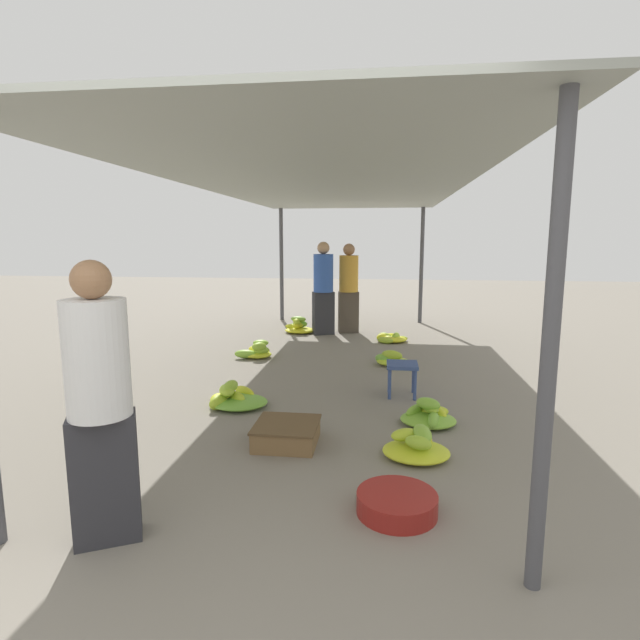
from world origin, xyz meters
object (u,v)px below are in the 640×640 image
shopper_walking_mid (349,287)px  crate_near (287,433)px  banana_pile_left_1 (257,351)px  banana_pile_right_1 (417,447)px  banana_pile_left_2 (298,327)px  banana_pile_left_0 (234,399)px  banana_pile_right_0 (390,338)px  stool (402,369)px  basin_black (397,503)px  banana_pile_right_3 (392,360)px  banana_pile_right_2 (429,415)px  shopper_walking_far (323,287)px  vendor_foreground (100,400)px

shopper_walking_mid → crate_near: bearing=-91.7°
banana_pile_left_1 → banana_pile_right_1: 3.82m
banana_pile_left_2 → crate_near: 5.16m
banana_pile_left_0 → banana_pile_right_0: (1.67, 3.58, -0.02)m
banana_pile_right_1 → shopper_walking_mid: shopper_walking_mid is taller
stool → basin_black: stool is taller
banana_pile_right_3 → crate_near: size_ratio=0.99×
banana_pile_left_2 → banana_pile_right_2: size_ratio=1.03×
banana_pile_left_1 → shopper_walking_far: shopper_walking_far is taller
banana_pile_left_2 → crate_near: banana_pile_left_2 is taller
crate_near → stool: bearing=55.2°
shopper_walking_far → banana_pile_left_0: bearing=-96.2°
banana_pile_left_2 → shopper_walking_mid: 1.20m
vendor_foreground → banana_pile_right_1: size_ratio=3.02×
banana_pile_left_2 → crate_near: size_ratio=1.10×
stool → banana_pile_right_2: stool is taller
banana_pile_right_0 → banana_pile_right_2: (0.32, -3.84, 0.03)m
banana_pile_right_0 → crate_near: size_ratio=1.09×
shopper_walking_mid → banana_pile_left_1: bearing=-118.5°
banana_pile_left_1 → banana_pile_right_0: (1.98, 1.43, -0.03)m
basin_black → banana_pile_left_2: banana_pile_left_2 is taller
shopper_walking_mid → vendor_foreground: bearing=-97.8°
banana_pile_right_3 → banana_pile_left_2: bearing=127.1°
banana_pile_right_2 → banana_pile_right_3: 2.23m
vendor_foreground → banana_pile_right_0: (1.69, 5.96, -0.78)m
stool → banana_pile_left_2: stool is taller
stool → crate_near: (-1.02, -1.47, -0.21)m
banana_pile_left_0 → crate_near: size_ratio=1.24×
banana_pile_right_0 → banana_pile_right_2: banana_pile_right_2 is taller
banana_pile_right_2 → shopper_walking_far: bearing=109.4°
banana_pile_right_2 → banana_pile_right_3: banana_pile_right_2 is taller
banana_pile_right_2 → crate_near: bearing=-153.0°
stool → crate_near: stool is taller
banana_pile_right_3 → shopper_walking_far: 2.62m
stool → banana_pile_right_2: bearing=-74.6°
stool → banana_pile_right_0: 3.02m
shopper_walking_far → banana_pile_right_0: bearing=-23.7°
vendor_foreground → banana_pile_left_0: vendor_foreground is taller
vendor_foreground → banana_pile_left_0: size_ratio=2.45×
banana_pile_left_2 → banana_pile_right_3: bearing=-52.9°
basin_black → banana_pile_right_1: (0.18, 0.86, 0.02)m
crate_near → shopper_walking_far: size_ratio=0.32×
banana_pile_left_2 → basin_black: bearing=-74.6°
banana_pile_right_2 → shopper_walking_far: size_ratio=0.34×
banana_pile_left_2 → banana_pile_right_1: size_ratio=1.10×
basin_black → banana_pile_left_0: (-1.64, 1.89, 0.01)m
banana_pile_left_1 → banana_pile_right_1: banana_pile_left_1 is taller
banana_pile_right_3 → stool: bearing=-86.5°
banana_pile_left_0 → banana_pile_right_3: banana_pile_left_0 is taller
banana_pile_right_2 → shopper_walking_far: (-1.54, 4.38, 0.79)m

